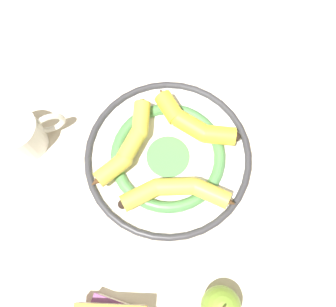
% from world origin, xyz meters
% --- Properties ---
extents(ground_plane, '(2.80, 2.80, 0.00)m').
position_xyz_m(ground_plane, '(0.00, 0.00, 0.00)').
color(ground_plane, beige).
extents(decorative_bowl, '(0.32, 0.32, 0.04)m').
position_xyz_m(decorative_bowl, '(-0.04, -0.04, 0.02)').
color(decorative_bowl, white).
rests_on(decorative_bowl, ground_plane).
extents(banana_a, '(0.11, 0.16, 0.03)m').
position_xyz_m(banana_a, '(0.03, -0.00, 0.05)').
color(banana_a, yellow).
rests_on(banana_a, decorative_bowl).
extents(banana_b, '(0.20, 0.11, 0.03)m').
position_xyz_m(banana_b, '(-0.05, -0.11, 0.05)').
color(banana_b, gold).
rests_on(banana_b, decorative_bowl).
extents(banana_c, '(0.16, 0.13, 0.03)m').
position_xyz_m(banana_c, '(-0.10, 0.00, 0.05)').
color(banana_c, gold).
rests_on(banana_c, decorative_bowl).
extents(coffee_mug, '(0.14, 0.09, 0.08)m').
position_xyz_m(coffee_mug, '(-0.28, 0.11, 0.04)').
color(coffee_mug, white).
rests_on(coffee_mug, ground_plane).
extents(apple, '(0.07, 0.07, 0.08)m').
position_xyz_m(apple, '(-0.07, -0.32, 0.03)').
color(apple, olive).
rests_on(apple, ground_plane).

